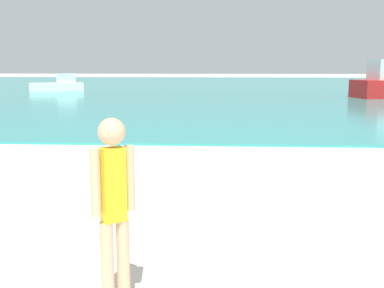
% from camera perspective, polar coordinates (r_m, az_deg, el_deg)
% --- Properties ---
extents(water, '(160.00, 60.00, 0.06)m').
position_cam_1_polar(water, '(41.21, 3.16, 6.99)').
color(water, teal).
rests_on(water, ground).
extents(person_standing, '(0.30, 0.25, 1.57)m').
position_cam_1_polar(person_standing, '(3.67, -9.53, -7.41)').
color(person_standing, '#DDAD84').
rests_on(person_standing, ground).
extents(boat_far, '(3.91, 2.41, 1.27)m').
position_cam_1_polar(boat_far, '(35.21, -15.95, 6.94)').
color(boat_far, white).
rests_on(boat_far, water).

